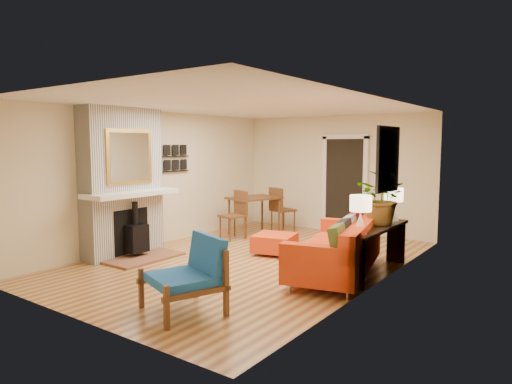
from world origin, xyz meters
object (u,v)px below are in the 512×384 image
sofa (342,249)px  lamp_far (394,200)px  console_table (377,237)px  houseplant (383,198)px  dining_table (257,205)px  blue_chair (192,271)px  lamp_near (361,210)px  ottoman (275,243)px

sofa → lamp_far: 1.28m
console_table → lamp_far: (0.00, 0.67, 0.49)m
console_table → lamp_far: 0.83m
sofa → houseplant: 1.02m
dining_table → console_table: bearing=-23.6°
blue_chair → houseplant: houseplant is taller
sofa → lamp_near: (0.41, -0.32, 0.66)m
ottoman → dining_table: 1.87m
ottoman → blue_chair: size_ratio=0.78×
blue_chair → lamp_far: size_ratio=2.01×
sofa → houseplant: bearing=55.3°
sofa → ottoman: size_ratio=2.96×
ottoman → houseplant: 2.17m
lamp_near → ottoman: bearing=156.9°
lamp_far → houseplant: bearing=-91.3°
lamp_near → lamp_far: bearing=90.0°
blue_chair → lamp_far: lamp_far is taller
dining_table → lamp_near: lamp_near is taller
houseplant → console_table: bearing=-87.5°
blue_chair → console_table: 3.00m
ottoman → lamp_far: bearing=14.2°
blue_chair → houseplant: 3.28m
blue_chair → lamp_far: 3.67m
sofa → lamp_near: size_ratio=4.63×
sofa → blue_chair: 2.53m
blue_chair → lamp_near: size_ratio=2.01×
lamp_far → houseplant: size_ratio=0.64×
lamp_near → lamp_far: 1.34m
blue_chair → houseplant: bearing=67.7°
blue_chair → lamp_near: 2.48m
dining_table → lamp_near: size_ratio=3.52×
ottoman → dining_table: bearing=136.1°
sofa → console_table: sofa is taller
dining_table → console_table: (3.27, -1.43, -0.08)m
blue_chair → houseplant: (1.22, 2.97, 0.67)m
lamp_far → console_table: bearing=-90.0°
ottoman → console_table: bearing=-5.0°
ottoman → houseplant: bearing=1.6°
blue_chair → ottoman: bearing=104.3°
console_table → lamp_near: lamp_near is taller
ottoman → sofa: bearing=-18.6°
console_table → houseplant: 0.61m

